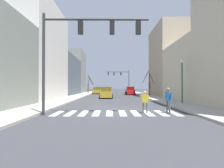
% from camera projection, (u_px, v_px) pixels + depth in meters
% --- Properties ---
extents(ground_plane, '(240.00, 240.00, 0.00)m').
position_uv_depth(ground_plane, '(115.00, 110.00, 13.59)').
color(ground_plane, '#38383D').
extents(sidewalk_left, '(2.85, 90.00, 0.15)m').
position_uv_depth(sidewalk_left, '(33.00, 109.00, 13.55)').
color(sidewalk_left, '#ADA89E').
rests_on(sidewalk_left, ground_plane).
extents(sidewalk_right, '(2.85, 90.00, 0.15)m').
position_uv_depth(sidewalk_right, '(198.00, 109.00, 13.62)').
color(sidewalk_right, '#ADA89E').
rests_on(sidewalk_right, ground_plane).
extents(building_row_left, '(6.00, 44.64, 13.05)m').
position_uv_depth(building_row_left, '(51.00, 67.00, 30.40)').
color(building_row_left, gray).
rests_on(building_row_left, ground_plane).
extents(building_row_right, '(6.00, 30.35, 13.03)m').
position_uv_depth(building_row_right, '(195.00, 58.00, 23.31)').
color(building_row_right, '#BCB299').
rests_on(building_row_right, ground_plane).
extents(crosswalk_stripes, '(8.55, 2.60, 0.01)m').
position_uv_depth(crosswalk_stripes, '(116.00, 113.00, 12.15)').
color(crosswalk_stripes, white).
rests_on(crosswalk_stripes, ground_plane).
extents(traffic_signal_near, '(6.97, 0.28, 6.65)m').
position_uv_depth(traffic_signal_near, '(82.00, 39.00, 11.41)').
color(traffic_signal_near, '#2D2D2D').
rests_on(traffic_signal_near, ground_plane).
extents(traffic_signal_far, '(6.65, 0.28, 6.38)m').
position_uv_depth(traffic_signal_far, '(120.00, 76.00, 49.79)').
color(traffic_signal_far, '#2D2D2D').
rests_on(traffic_signal_far, ground_plane).
extents(street_lamp_right_corner, '(0.95, 0.36, 4.49)m').
position_uv_depth(street_lamp_right_corner, '(182.00, 72.00, 17.99)').
color(street_lamp_right_corner, '#1E4C2D').
rests_on(street_lamp_right_corner, sidewalk_right).
extents(car_parked_left_near, '(1.97, 4.84, 1.79)m').
position_uv_depth(car_parked_left_near, '(130.00, 91.00, 38.99)').
color(car_parked_left_near, red).
rests_on(car_parked_left_near, ground_plane).
extents(car_parked_right_far, '(2.08, 4.47, 1.66)m').
position_uv_depth(car_parked_right_far, '(97.00, 91.00, 43.46)').
color(car_parked_right_far, '#A38423').
rests_on(car_parked_right_far, ground_plane).
extents(car_driving_away_lane, '(2.02, 4.41, 1.77)m').
position_uv_depth(car_driving_away_lane, '(106.00, 93.00, 27.58)').
color(car_driving_away_lane, '#A38423').
rests_on(car_driving_away_lane, ground_plane).
extents(car_at_intersection, '(2.02, 4.75, 1.68)m').
position_uv_depth(car_at_intersection, '(99.00, 90.00, 51.35)').
color(car_at_intersection, black).
rests_on(car_at_intersection, ground_plane).
extents(pedestrian_on_right_sidewalk, '(0.33, 0.76, 1.78)m').
position_uv_depth(pedestrian_on_right_sidewalk, '(168.00, 98.00, 11.96)').
color(pedestrian_on_right_sidewalk, '#4C4C51').
rests_on(pedestrian_on_right_sidewalk, ground_plane).
extents(pedestrian_crossing_street, '(0.64, 0.35, 1.55)m').
position_uv_depth(pedestrian_crossing_street, '(145.00, 100.00, 12.13)').
color(pedestrian_crossing_street, '#4C4C51').
rests_on(pedestrian_crossing_street, ground_plane).
extents(street_tree_right_mid, '(1.76, 2.33, 4.81)m').
position_uv_depth(street_tree_right_mid, '(89.00, 85.00, 47.95)').
color(street_tree_right_mid, '#473828').
rests_on(street_tree_right_mid, sidewalk_left).
extents(street_tree_left_far, '(1.87, 1.29, 4.65)m').
position_uv_depth(street_tree_left_far, '(149.00, 85.00, 30.11)').
color(street_tree_left_far, brown).
rests_on(street_tree_left_far, sidewalk_right).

